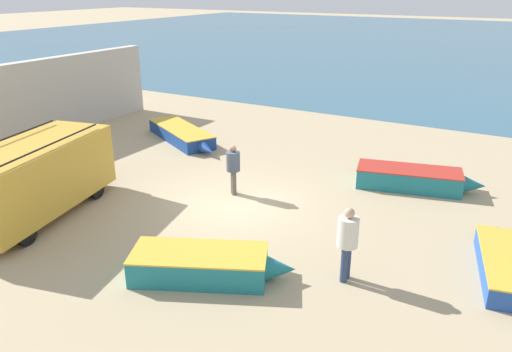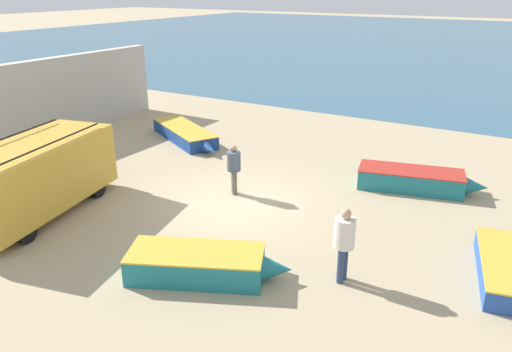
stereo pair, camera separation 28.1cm
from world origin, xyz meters
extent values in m
plane|color=tan|center=(0.00, 0.00, 0.00)|extent=(200.00, 200.00, 0.00)
cube|color=#33607A|center=(0.00, 52.00, 0.00)|extent=(120.00, 80.00, 0.01)
cube|color=#BCB7AD|center=(-11.05, 1.00, 1.70)|extent=(0.50, 13.88, 3.39)
cube|color=gold|center=(-4.54, -3.63, 1.22)|extent=(3.13, 5.47, 1.87)
cube|color=black|center=(-5.13, -1.07, 0.70)|extent=(1.84, 0.52, 0.84)
cube|color=#1E232D|center=(-5.11, -1.15, 1.77)|extent=(1.75, 0.46, 0.60)
cylinder|color=black|center=(-5.76, -2.27, 0.32)|extent=(0.36, 0.68, 0.65)
cylinder|color=black|center=(-4.04, -1.87, 0.32)|extent=(0.36, 0.68, 0.65)
cylinder|color=black|center=(-3.32, -4.98, 0.32)|extent=(0.36, 0.68, 0.65)
cylinder|color=black|center=(-5.31, -3.80, 2.27)|extent=(1.00, 4.12, 0.05)
cylinder|color=black|center=(-3.77, -3.45, 2.27)|extent=(1.00, 4.12, 0.05)
cube|color=#1E757F|center=(4.38, 3.92, 0.32)|extent=(3.52, 2.00, 0.63)
cone|color=#1E757F|center=(6.35, 4.39, 0.32)|extent=(0.85, 0.75, 0.60)
cube|color=#B22D23|center=(4.38, 3.92, 0.57)|extent=(0.46, 1.17, 0.05)
cube|color=#B22D23|center=(4.38, 3.92, 0.65)|extent=(3.56, 2.02, 0.04)
cube|color=navy|center=(-5.58, 4.49, 0.26)|extent=(4.29, 3.13, 0.53)
cone|color=navy|center=(-3.34, 3.28, 0.26)|extent=(1.05, 0.88, 0.50)
cube|color=gold|center=(-5.58, 4.49, 0.46)|extent=(0.74, 1.15, 0.05)
cube|color=gold|center=(-5.58, 4.49, 0.55)|extent=(4.33, 3.16, 0.04)
cube|color=#234CA3|center=(7.78, -0.40, 0.24)|extent=(1.85, 3.25, 0.48)
cone|color=#234CA3|center=(7.39, 1.43, 0.24)|extent=(0.58, 0.75, 0.45)
cube|color=gold|center=(7.78, -0.40, 0.41)|extent=(1.16, 0.43, 0.05)
cube|color=gold|center=(7.78, -0.40, 0.50)|extent=(1.87, 3.29, 0.04)
cube|color=#1E757F|center=(1.53, -3.99, 0.31)|extent=(3.35, 2.48, 0.61)
cone|color=#1E757F|center=(3.23, -3.19, 0.31)|extent=(0.86, 0.81, 0.58)
cube|color=gold|center=(1.53, -3.99, 0.55)|extent=(0.68, 1.16, 0.05)
cube|color=gold|center=(1.53, -3.99, 0.63)|extent=(3.38, 2.51, 0.04)
cylinder|color=navy|center=(4.50, -2.51, 0.44)|extent=(0.16, 0.16, 0.88)
cylinder|color=navy|center=(4.51, -2.33, 0.44)|extent=(0.16, 0.16, 0.88)
cylinder|color=silver|center=(4.50, -2.42, 1.23)|extent=(0.48, 0.48, 0.70)
sphere|color=tan|center=(4.50, -2.42, 1.70)|extent=(0.24, 0.24, 0.24)
cylinder|color=#5B564C|center=(-0.47, 0.63, 0.40)|extent=(0.15, 0.15, 0.80)
cylinder|color=#5B564C|center=(-0.35, 0.51, 0.40)|extent=(0.15, 0.15, 0.80)
cylinder|color=#424C5B|center=(-0.41, 0.57, 1.12)|extent=(0.43, 0.43, 0.64)
sphere|color=#8C664C|center=(-0.41, 0.57, 1.55)|extent=(0.22, 0.22, 0.22)
camera|label=1|loc=(7.64, -12.04, 6.40)|focal=35.00mm
camera|label=2|loc=(7.88, -11.90, 6.40)|focal=35.00mm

